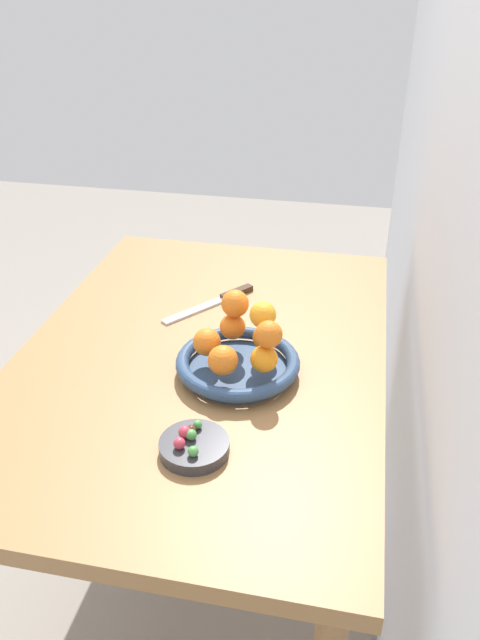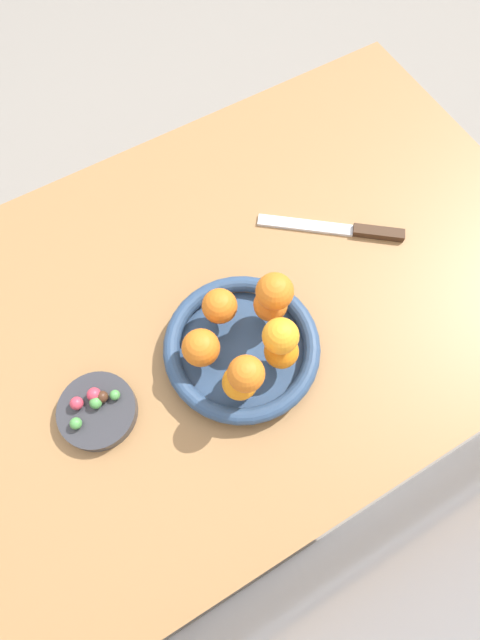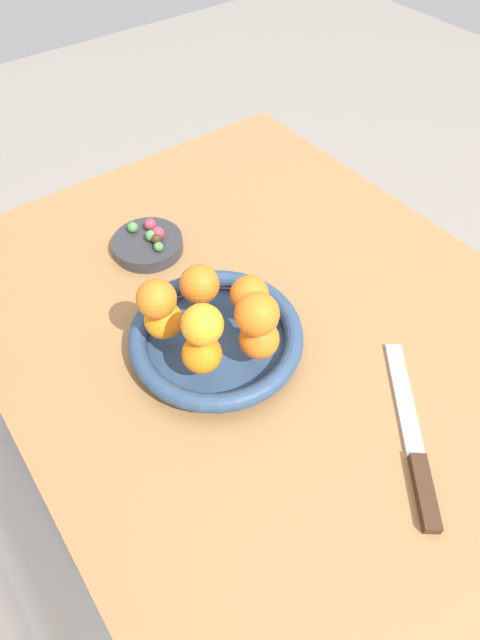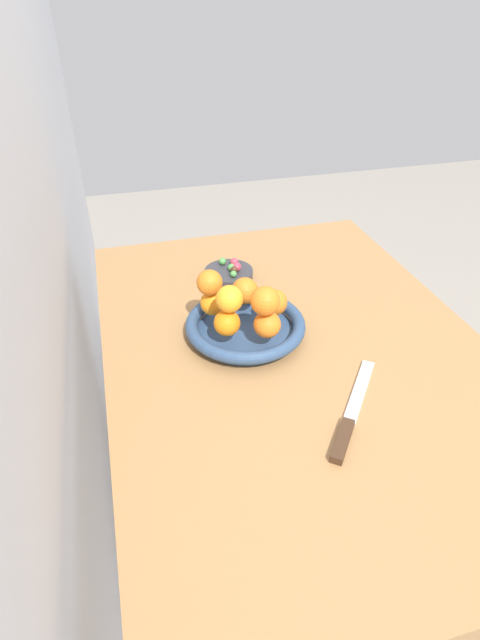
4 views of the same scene
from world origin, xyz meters
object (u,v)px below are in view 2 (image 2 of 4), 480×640
object	(u,v)px
candy_ball_0	(77,403)
orange_5	(274,292)
orange_7	(281,336)
candy_ball_1	(96,403)
fruit_bowl	(242,348)
orange_4	(201,348)
orange_6	(246,374)
orange_3	(220,306)
candy_ball_5	(94,395)
candy_ball_3	(115,395)
candy_ball_4	(102,397)
orange_2	(269,305)
dining_table	(247,312)
candy_ball_2	(76,423)
orange_0	(240,382)
knife	(344,229)
orange_1	(281,351)
candy_dish	(98,411)

from	to	relation	value
candy_ball_0	orange_5	bearing A→B (deg)	175.57
orange_7	candy_ball_1	size ratio (longest dim) A/B	2.76
fruit_bowl	candy_ball_0	xyz separation A→B (m)	(0.26, -0.04, 0.01)
orange_4	orange_6	xyz separation A→B (m)	(-0.03, 0.08, 0.05)
orange_3	orange_5	bearing A→B (deg)	148.39
orange_7	candy_ball_1	xyz separation A→B (m)	(0.27, -0.07, -0.09)
candy_ball_5	orange_3	bearing A→B (deg)	-175.42
orange_6	candy_ball_3	size ratio (longest dim) A/B	3.28
candy_ball_4	orange_2	bearing A→B (deg)	178.02
orange_3	candy_ball_4	size ratio (longest dim) A/B	3.06
dining_table	candy_ball_2	size ratio (longest dim) A/B	61.47
candy_ball_3	orange_0	bearing A→B (deg)	152.67
orange_0	orange_5	size ratio (longest dim) A/B	0.94
orange_0	knife	bearing A→B (deg)	-151.85
candy_ball_2	candy_ball_5	bearing A→B (deg)	-147.70
orange_3	orange_7	bearing A→B (deg)	111.65
knife	candy_ball_2	bearing A→B (deg)	9.47
fruit_bowl	orange_1	world-z (taller)	orange_1
candy_dish	orange_6	bearing A→B (deg)	156.52
orange_1	orange_2	bearing A→B (deg)	-107.63
candy_ball_3	candy_ball_5	size ratio (longest dim) A/B	0.73
candy_ball_4	knife	xyz separation A→B (m)	(-0.49, -0.07, -0.03)
orange_5	candy_ball_2	xyz separation A→B (m)	(0.33, 0.00, -0.09)
fruit_bowl	orange_3	size ratio (longest dim) A/B	4.46
dining_table	candy_ball_3	xyz separation A→B (m)	(0.27, 0.06, 0.12)
candy_dish	orange_1	bearing A→B (deg)	165.28
orange_2	orange_7	bearing A→B (deg)	69.16
candy_dish	orange_5	distance (m)	0.32
candy_dish	candy_ball_2	xyz separation A→B (m)	(0.03, 0.01, 0.02)
candy_ball_3	candy_ball_4	distance (m)	0.02
fruit_bowl	candy_ball_0	world-z (taller)	candy_ball_0
candy_ball_5	knife	distance (m)	0.51
candy_dish	orange_2	size ratio (longest dim) A/B	2.23
orange_7	orange_4	bearing A→B (deg)	-30.54
dining_table	candy_ball_1	size ratio (longest dim) A/B	58.12
orange_2	orange_3	size ratio (longest dim) A/B	0.96
orange_7	candy_ball_3	world-z (taller)	orange_7
orange_3	orange_7	distance (m)	0.12
orange_3	candy_ball_4	xyz separation A→B (m)	(0.22, 0.03, -0.04)
orange_2	orange_3	world-z (taller)	orange_3
orange_7	candy_ball_5	world-z (taller)	orange_7
fruit_bowl	candy_ball_5	world-z (taller)	candy_ball_5
orange_0	orange_4	world-z (taller)	orange_4
orange_1	candy_ball_5	bearing A→B (deg)	-18.67
orange_2	candy_ball_5	xyz separation A→B (m)	(0.29, -0.02, -0.03)
orange_5	orange_6	bearing A→B (deg)	41.26
orange_1	candy_ball_1	xyz separation A→B (m)	(0.27, -0.08, -0.03)
orange_7	candy_ball_3	distance (m)	0.27
fruit_bowl	candy_ball_1	distance (m)	0.23
knife	orange_3	bearing A→B (deg)	9.63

